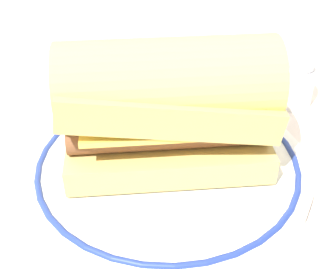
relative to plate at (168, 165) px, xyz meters
name	(u,v)px	position (x,y,z in m)	size (l,w,h in m)	color
ground_plane	(164,195)	(-0.01, -0.03, -0.01)	(1.50, 1.50, 0.00)	beige
plate	(168,165)	(0.00, 0.00, 0.00)	(0.28, 0.28, 0.01)	white
sausage_sandwich	(168,104)	(0.00, 0.00, 0.07)	(0.20, 0.12, 0.12)	#D3B665
salt_shaker	(299,79)	(0.18, 0.08, 0.03)	(0.04, 0.04, 0.07)	white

